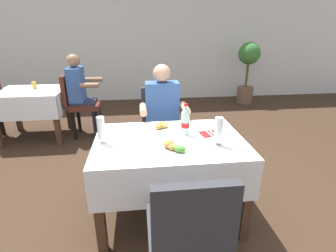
# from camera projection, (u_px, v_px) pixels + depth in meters

# --- Properties ---
(ground_plane) EXTENTS (11.00, 11.00, 0.00)m
(ground_plane) POSITION_uv_depth(u_px,v_px,m) (176.00, 207.00, 2.45)
(ground_plane) COLOR #382619
(back_wall) EXTENTS (11.00, 0.12, 2.95)m
(back_wall) POSITION_uv_depth(u_px,v_px,m) (150.00, 34.00, 5.67)
(back_wall) COLOR silver
(back_wall) RESTS_ON ground
(main_dining_table) EXTENTS (1.24, 0.87, 0.75)m
(main_dining_table) POSITION_uv_depth(u_px,v_px,m) (169.00, 157.00, 2.18)
(main_dining_table) COLOR white
(main_dining_table) RESTS_ON ground
(chair_far_diner_seat) EXTENTS (0.44, 0.50, 0.97)m
(chair_far_diner_seat) POSITION_uv_depth(u_px,v_px,m) (161.00, 125.00, 2.96)
(chair_far_diner_seat) COLOR #2D2D33
(chair_far_diner_seat) RESTS_ON ground
(chair_near_camera_side) EXTENTS (0.44, 0.50, 0.97)m
(chair_near_camera_side) POSITION_uv_depth(u_px,v_px,m) (188.00, 232.00, 1.42)
(chair_near_camera_side) COLOR #2D2D33
(chair_near_camera_side) RESTS_ON ground
(seated_diner_far) EXTENTS (0.50, 0.46, 1.26)m
(seated_diner_far) POSITION_uv_depth(u_px,v_px,m) (163.00, 116.00, 2.80)
(seated_diner_far) COLOR #282D42
(seated_diner_far) RESTS_ON ground
(plate_near_camera) EXTENTS (0.26, 0.26, 0.07)m
(plate_near_camera) POSITION_uv_depth(u_px,v_px,m) (173.00, 148.00, 1.92)
(plate_near_camera) COLOR white
(plate_near_camera) RESTS_ON main_dining_table
(plate_far_diner) EXTENTS (0.23, 0.23, 0.07)m
(plate_far_diner) POSITION_uv_depth(u_px,v_px,m) (162.00, 127.00, 2.32)
(plate_far_diner) COLOR white
(plate_far_diner) RESTS_ON main_dining_table
(beer_glass_left) EXTENTS (0.07, 0.07, 0.23)m
(beer_glass_left) POSITION_uv_depth(u_px,v_px,m) (218.00, 131.00, 1.98)
(beer_glass_left) COLOR white
(beer_glass_left) RESTS_ON main_dining_table
(beer_glass_middle) EXTENTS (0.07, 0.07, 0.22)m
(beer_glass_middle) POSITION_uv_depth(u_px,v_px,m) (101.00, 130.00, 2.01)
(beer_glass_middle) COLOR white
(beer_glass_middle) RESTS_ON main_dining_table
(cola_bottle_primary) EXTENTS (0.07, 0.07, 0.28)m
(cola_bottle_primary) POSITION_uv_depth(u_px,v_px,m) (185.00, 121.00, 2.17)
(cola_bottle_primary) COLOR silver
(cola_bottle_primary) RESTS_ON main_dining_table
(napkin_cutlery_set) EXTENTS (0.19, 0.20, 0.01)m
(napkin_cutlery_set) POSITION_uv_depth(u_px,v_px,m) (210.00, 133.00, 2.22)
(napkin_cutlery_set) COLOR maroon
(napkin_cutlery_set) RESTS_ON main_dining_table
(background_dining_table) EXTENTS (0.94, 0.79, 0.75)m
(background_dining_table) POSITION_uv_depth(u_px,v_px,m) (33.00, 102.00, 3.83)
(background_dining_table) COLOR white
(background_dining_table) RESTS_ON ground
(background_chair_right) EXTENTS (0.50, 0.44, 0.97)m
(background_chair_right) POSITION_uv_depth(u_px,v_px,m) (79.00, 101.00, 3.91)
(background_chair_right) COLOR #4C2319
(background_chair_right) RESTS_ON ground
(background_patron) EXTENTS (0.46, 0.50, 1.26)m
(background_patron) POSITION_uv_depth(u_px,v_px,m) (81.00, 91.00, 3.86)
(background_patron) COLOR #282D42
(background_patron) RESTS_ON ground
(background_table_tumbler) EXTENTS (0.06, 0.06, 0.11)m
(background_table_tumbler) POSITION_uv_depth(u_px,v_px,m) (34.00, 85.00, 3.84)
(background_table_tumbler) COLOR gold
(background_table_tumbler) RESTS_ON background_dining_table
(potted_plant_corner) EXTENTS (0.47, 0.47, 1.33)m
(potted_plant_corner) POSITION_uv_depth(u_px,v_px,m) (248.00, 67.00, 5.57)
(potted_plant_corner) COLOR brown
(potted_plant_corner) RESTS_ON ground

